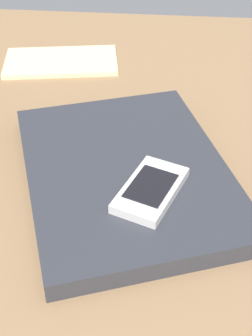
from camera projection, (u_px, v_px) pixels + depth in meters
The scene contains 4 objects.
desk_surface at pixel (106, 199), 61.86cm from camera, with size 120.00×80.00×3.00cm, color #9E7751.
laptop_closed at pixel (126, 173), 61.76cm from camera, with size 32.88×24.85×2.51cm, color #33353D.
cell_phone_on_laptop at pixel (151, 190), 56.31cm from camera, with size 11.72×9.08×1.33cm.
notepad at pixel (61, 62), 88.30cm from camera, with size 11.28×20.48×0.80cm, color #F2EDB2.
Camera 1 is at (45.29, 6.93, 43.34)cm, focal length 51.38 mm.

